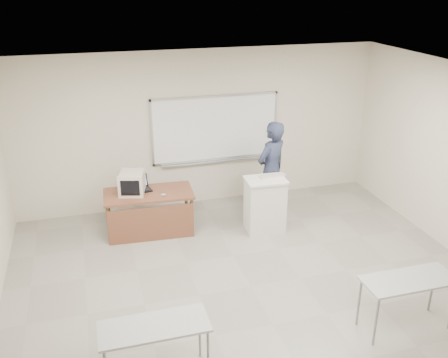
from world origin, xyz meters
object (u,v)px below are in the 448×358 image
object	(u,v)px
crt_monitor	(133,183)
keyboard	(272,176)
instructor_desk	(150,205)
presenter	(271,170)
mouse	(163,195)
whiteboard	(215,129)
podium	(265,204)
laptop	(141,187)

from	to	relation	value
crt_monitor	keyboard	world-z (taller)	crt_monitor
instructor_desk	presenter	world-z (taller)	presenter
crt_monitor	mouse	distance (m)	0.57
whiteboard	mouse	size ratio (longest dim) A/B	27.40
crt_monitor	presenter	bearing A→B (deg)	13.28
crt_monitor	presenter	xyz separation A→B (m)	(2.50, -0.08, -0.02)
crt_monitor	presenter	distance (m)	2.50
whiteboard	keyboard	size ratio (longest dim) A/B	5.35
podium	keyboard	distance (m)	0.52
whiteboard	crt_monitor	size ratio (longest dim) A/B	5.34
mouse	presenter	world-z (taller)	presenter
presenter	laptop	bearing A→B (deg)	-32.79
instructor_desk	mouse	size ratio (longest dim) A/B	16.82
instructor_desk	presenter	bearing A→B (deg)	5.49
podium	crt_monitor	size ratio (longest dim) A/B	2.09
instructor_desk	laptop	world-z (taller)	laptop
whiteboard	keyboard	bearing A→B (deg)	-64.91
instructor_desk	podium	distance (m)	2.00
mouse	keyboard	xyz separation A→B (m)	(1.89, -0.21, 0.22)
whiteboard	crt_monitor	distance (m)	2.02
crt_monitor	mouse	bearing A→B (deg)	-13.10
instructor_desk	whiteboard	bearing A→B (deg)	39.70
instructor_desk	laptop	xyz separation A→B (m)	(-0.10, 0.27, 0.25)
instructor_desk	podium	size ratio (longest dim) A/B	1.57
crt_monitor	mouse	xyz separation A→B (m)	(0.48, -0.26, -0.17)
whiteboard	podium	xyz separation A→B (m)	(0.50, -1.47, -0.99)
whiteboard	podium	distance (m)	1.84
mouse	instructor_desk	bearing A→B (deg)	177.23
laptop	keyboard	size ratio (longest dim) A/B	0.71
podium	crt_monitor	bearing A→B (deg)	168.99
keyboard	presenter	bearing A→B (deg)	64.89
crt_monitor	podium	bearing A→B (deg)	1.12
whiteboard	presenter	xyz separation A→B (m)	(0.78, -1.00, -0.56)
whiteboard	instructor_desk	xyz separation A→B (m)	(-1.47, -1.09, -0.92)
whiteboard	presenter	distance (m)	1.38
instructor_desk	keyboard	distance (m)	2.18
laptop	presenter	world-z (taller)	presenter
whiteboard	instructor_desk	size ratio (longest dim) A/B	1.63
whiteboard	laptop	bearing A→B (deg)	-152.42
crt_monitor	laptop	xyz separation A→B (m)	(0.15, 0.10, -0.13)
presenter	podium	bearing A→B (deg)	30.54
presenter	keyboard	bearing A→B (deg)	42.72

